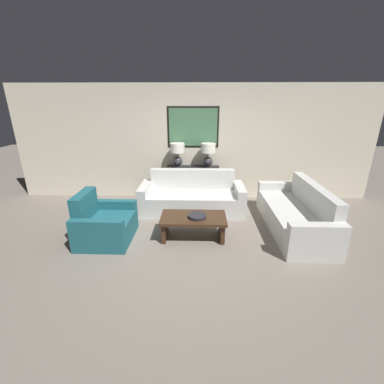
# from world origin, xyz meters

# --- Properties ---
(ground_plane) EXTENTS (20.00, 20.00, 0.00)m
(ground_plane) POSITION_xyz_m (0.00, 0.00, 0.00)
(ground_plane) COLOR slate
(back_wall) EXTENTS (8.45, 0.12, 2.65)m
(back_wall) POSITION_xyz_m (0.00, 2.44, 1.33)
(back_wall) COLOR beige
(back_wall) RESTS_ON ground_plane
(console_table) EXTENTS (1.23, 0.39, 0.81)m
(console_table) POSITION_xyz_m (0.00, 2.17, 0.41)
(console_table) COLOR black
(console_table) RESTS_ON ground_plane
(table_lamp_left) EXTENTS (0.33, 0.33, 0.55)m
(table_lamp_left) POSITION_xyz_m (-0.35, 2.17, 1.15)
(table_lamp_left) COLOR #333338
(table_lamp_left) RESTS_ON console_table
(table_lamp_right) EXTENTS (0.33, 0.33, 0.55)m
(table_lamp_right) POSITION_xyz_m (0.35, 2.17, 1.15)
(table_lamp_right) COLOR #333338
(table_lamp_right) RESTS_ON console_table
(couch_by_back_wall) EXTENTS (2.20, 0.86, 0.86)m
(couch_by_back_wall) POSITION_xyz_m (0.00, 1.53, 0.29)
(couch_by_back_wall) COLOR silver
(couch_by_back_wall) RESTS_ON ground_plane
(couch_by_side) EXTENTS (0.86, 2.20, 0.86)m
(couch_by_side) POSITION_xyz_m (1.95, 0.74, 0.29)
(couch_by_side) COLOR silver
(couch_by_side) RESTS_ON ground_plane
(coffee_table) EXTENTS (1.12, 0.61, 0.41)m
(coffee_table) POSITION_xyz_m (0.06, 0.35, 0.30)
(coffee_table) COLOR #3D2616
(coffee_table) RESTS_ON ground_plane
(decorative_bowl) EXTENTS (0.31, 0.31, 0.05)m
(decorative_bowl) POSITION_xyz_m (0.12, 0.31, 0.43)
(decorative_bowl) COLOR #232328
(decorative_bowl) RESTS_ON coffee_table
(armchair_near_back_wall) EXTENTS (0.85, 0.97, 0.85)m
(armchair_near_back_wall) POSITION_xyz_m (-1.48, 0.26, 0.28)
(armchair_near_back_wall) COLOR #1E5B66
(armchair_near_back_wall) RESTS_ON ground_plane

